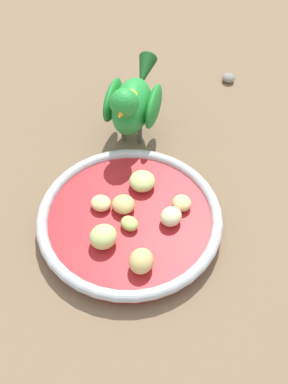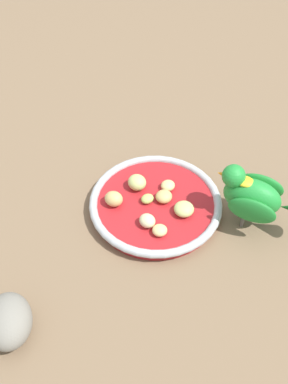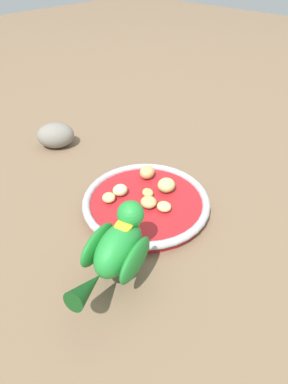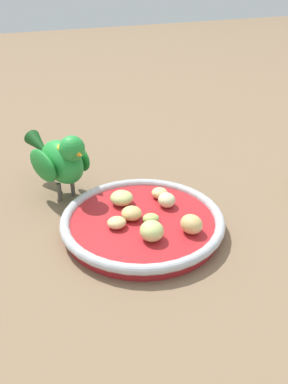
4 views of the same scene
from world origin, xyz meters
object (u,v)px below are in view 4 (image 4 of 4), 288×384
object	(u,v)px
apple_piece_2	(167,200)
apple_piece_5	(191,224)
feeding_bowl	(142,222)
apple_piece_7	(152,231)
apple_piece_6	(151,219)
pebble_0	(75,144)
apple_piece_3	(160,193)
parrot	(61,159)
apple_piece_1	(117,223)
apple_piece_4	(122,198)
apple_piece_0	(132,214)

from	to	relation	value
apple_piece_2	apple_piece_5	distance (m)	0.08
feeding_bowl	apple_piece_5	size ratio (longest dim) A/B	7.24
apple_piece_5	apple_piece_7	distance (m)	0.06
apple_piece_2	apple_piece_6	xyz separation A→B (m)	(0.04, 0.03, -0.00)
apple_piece_7	pebble_0	xyz separation A→B (m)	(-0.00, -0.40, -0.03)
apple_piece_3	parrot	bearing A→B (deg)	-37.06
apple_piece_1	apple_piece_4	distance (m)	0.06
feeding_bowl	apple_piece_3	world-z (taller)	apple_piece_3
apple_piece_4	apple_piece_7	world-z (taller)	apple_piece_7
apple_piece_1	apple_piece_2	distance (m)	0.09
apple_piece_7	pebble_0	distance (m)	0.40
apple_piece_0	apple_piece_6	world-z (taller)	apple_piece_0
pebble_0	apple_piece_7	bearing A→B (deg)	89.78
apple_piece_5	apple_piece_7	xyz separation A→B (m)	(0.06, -0.01, 0.00)
apple_piece_0	parrot	xyz separation A→B (m)	(0.07, -0.14, 0.04)
apple_piece_5	apple_piece_7	size ratio (longest dim) A/B	0.95
pebble_0	apple_piece_3	bearing A→B (deg)	100.82
apple_piece_1	apple_piece_5	distance (m)	0.11
apple_piece_6	apple_piece_2	bearing A→B (deg)	-141.75
apple_piece_7	apple_piece_6	bearing A→B (deg)	-112.99
apple_piece_0	parrot	bearing A→B (deg)	-64.61
feeding_bowl	apple_piece_4	size ratio (longest dim) A/B	6.78
apple_piece_4	apple_piece_3	bearing A→B (deg)	174.64
apple_piece_3	feeding_bowl	bearing A→B (deg)	43.24
apple_piece_3	apple_piece_7	bearing A→B (deg)	58.93
apple_piece_5	apple_piece_4	bearing A→B (deg)	-61.23
apple_piece_1	pebble_0	bearing A→B (deg)	-95.68
parrot	pebble_0	xyz separation A→B (m)	(-0.07, -0.20, -0.06)
feeding_bowl	apple_piece_4	world-z (taller)	apple_piece_4
feeding_bowl	apple_piece_0	bearing A→B (deg)	-26.74
apple_piece_4	apple_piece_0	bearing A→B (deg)	87.24
apple_piece_7	parrot	world-z (taller)	parrot
apple_piece_7	parrot	xyz separation A→B (m)	(0.07, -0.20, 0.04)
apple_piece_1	apple_piece_7	bearing A→B (deg)	125.83
apple_piece_0	apple_piece_1	distance (m)	0.03
pebble_0	feeding_bowl	bearing A→B (deg)	91.04
apple_piece_0	apple_piece_1	world-z (taller)	apple_piece_0
feeding_bowl	apple_piece_1	size ratio (longest dim) A/B	8.85
apple_piece_2	pebble_0	distance (m)	0.33
apple_piece_5	parrot	xyz separation A→B (m)	(0.13, -0.20, 0.04)
feeding_bowl	apple_piece_1	xyz separation A→B (m)	(0.04, 0.00, 0.01)
apple_piece_1	apple_piece_4	xyz separation A→B (m)	(-0.03, -0.06, 0.00)
apple_piece_0	pebble_0	bearing A→B (deg)	-91.23
pebble_0	apple_piece_5	bearing A→B (deg)	97.82
apple_piece_5	parrot	bearing A→B (deg)	-57.57
apple_piece_3	apple_piece_7	size ratio (longest dim) A/B	0.74
apple_piece_4	parrot	distance (m)	0.12
apple_piece_2	pebble_0	world-z (taller)	apple_piece_2
parrot	pebble_0	bearing A→B (deg)	144.09
apple_piece_7	apple_piece_0	bearing A→B (deg)	-84.15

